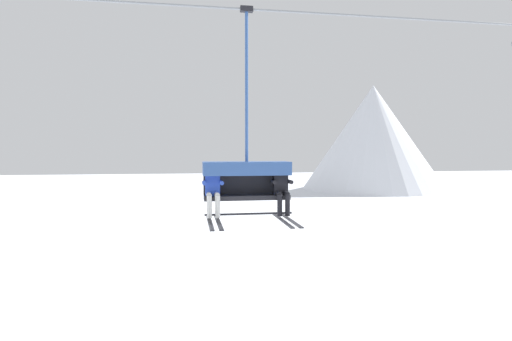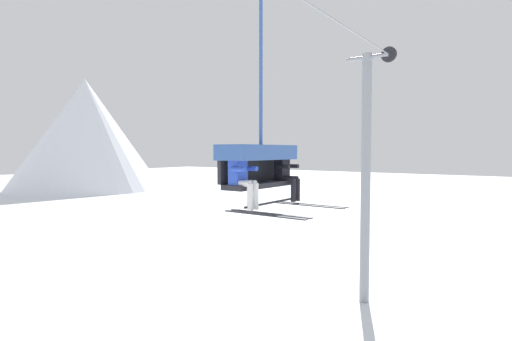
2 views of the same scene
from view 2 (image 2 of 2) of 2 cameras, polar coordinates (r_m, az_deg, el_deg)
The scene contains 5 objects.
mountain_peak_central at distance 65.79m, azimuth -23.14°, elevation 4.79°, with size 22.24×22.24×16.63m.
lift_tower_far at distance 15.67m, azimuth 15.46°, elevation -0.38°, with size 0.36×1.88×9.57m.
chairlift_chair at distance 8.05m, azimuth 0.27°, elevation 2.05°, with size 1.96×0.74×4.58m.
skier_blue at distance 7.32m, azimuth -1.80°, elevation -0.83°, with size 0.46×1.70×1.23m.
skier_black at distance 8.59m, azimuth 4.43°, elevation -0.30°, with size 0.46×1.70×1.23m.
Camera 2 is at (-4.73, -5.37, 5.81)m, focal length 28.00 mm.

